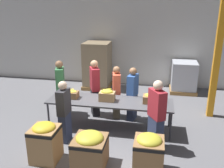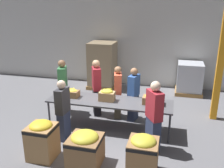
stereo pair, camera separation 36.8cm
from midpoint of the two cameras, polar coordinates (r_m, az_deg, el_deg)
ground_plane at (r=6.76m, az=1.04°, el=-9.95°), size 30.00×30.00×0.00m
wall_back at (r=9.82m, az=6.36°, el=11.20°), size 16.00×0.08×4.00m
sorting_table at (r=6.45m, az=1.08°, el=-4.19°), size 3.22×0.87×0.78m
banana_box_0 at (r=6.72m, az=-7.95°, el=-2.03°), size 0.46×0.29×0.23m
banana_box_1 at (r=6.39m, az=0.49°, el=-2.49°), size 0.39×0.27×0.31m
banana_box_2 at (r=6.30m, az=10.93°, el=-3.42°), size 0.48×0.33×0.26m
volunteer_0 at (r=7.24m, az=-2.09°, el=-0.91°), size 0.38×0.49×1.65m
volunteer_1 at (r=6.00m, az=-9.40°, el=-6.11°), size 0.22×0.41×1.51m
volunteer_2 at (r=7.47m, az=-9.73°, el=-0.68°), size 0.33×0.48×1.62m
volunteer_3 at (r=5.60m, az=11.42°, el=-7.43°), size 0.42×0.49×1.63m
volunteer_4 at (r=6.94m, az=6.45°, el=-2.46°), size 0.30×0.45×1.52m
volunteer_5 at (r=7.08m, az=2.81°, el=-1.96°), size 0.29×0.44×1.51m
donation_bin_0 at (r=5.54m, az=-13.83°, el=-12.03°), size 0.56×0.56×0.85m
donation_bin_1 at (r=5.24m, az=-4.09°, el=-14.29°), size 0.66×0.66×0.74m
donation_bin_2 at (r=5.02m, az=9.24°, el=-15.51°), size 0.57×0.57×0.81m
support_pillar at (r=7.32m, az=25.24°, el=7.13°), size 0.17×0.17×4.00m
pallet_stack_0 at (r=9.48m, az=18.36°, el=1.16°), size 0.95×0.95×1.13m
pallet_stack_1 at (r=9.60m, az=-1.08°, el=4.26°), size 1.04×1.04×1.76m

